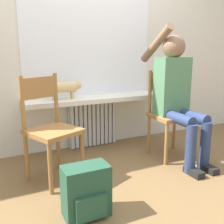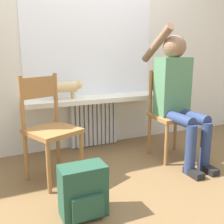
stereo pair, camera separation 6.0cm
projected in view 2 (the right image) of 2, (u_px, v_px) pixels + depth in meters
name	position (u px, v px, depth m)	size (l,w,h in m)	color
ground_plane	(142.00, 188.00, 2.20)	(12.00, 12.00, 0.00)	brown
wall_with_window	(90.00, 31.00, 3.00)	(7.00, 0.06, 2.70)	silver
radiator	(94.00, 123.00, 3.16)	(0.59, 0.08, 0.57)	silver
windowsill	(97.00, 99.00, 2.99)	(1.61, 0.34, 0.05)	white
window_glass	(91.00, 42.00, 2.99)	(1.55, 0.01, 1.23)	white
chair_left	(50.00, 127.00, 2.28)	(0.52, 0.52, 0.93)	#9E6B38
chair_right	(170.00, 113.00, 2.80)	(0.41, 0.41, 0.93)	#9E6B38
person	(178.00, 91.00, 2.65)	(0.36, 0.98, 1.39)	navy
cat	(66.00, 87.00, 2.81)	(0.48, 0.11, 0.21)	#DBB77A
backpack	(83.00, 191.00, 1.80)	(0.32, 0.21, 0.37)	#234C38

